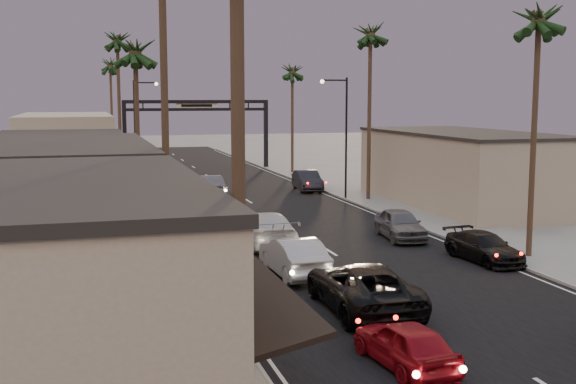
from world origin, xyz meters
TOP-DOWN VIEW (x-y plane):
  - ground at (0.00, 40.00)m, footprint 200.00×200.00m
  - road at (0.00, 45.00)m, footprint 14.00×120.00m
  - sidewalk_left at (-9.50, 52.00)m, footprint 5.00×92.00m
  - sidewalk_right at (9.50, 52.00)m, footprint 5.00×92.00m
  - storefront_near at (-13.00, 12.00)m, footprint 8.00×12.00m
  - storefront_mid at (-13.00, 26.00)m, footprint 8.00×14.00m
  - storefront_far at (-13.00, 42.00)m, footprint 8.00×16.00m
  - storefront_dist at (-13.00, 65.00)m, footprint 8.00×20.00m
  - building_right at (14.00, 40.00)m, footprint 8.00×18.00m
  - arch at (0.00, 70.00)m, footprint 15.20×0.40m
  - streetlight_right at (6.92, 45.00)m, footprint 2.13×0.30m
  - streetlight_left at (-6.92, 58.00)m, footprint 2.13×0.30m
  - palm_lc at (-8.60, 36.00)m, footprint 3.20×3.20m
  - palm_ld at (-8.60, 55.00)m, footprint 3.20×3.20m
  - palm_ra at (8.60, 24.00)m, footprint 3.20×3.20m
  - palm_rb at (8.60, 44.00)m, footprint 3.20×3.20m
  - palm_rc at (8.60, 64.00)m, footprint 3.20×3.20m
  - palm_far at (-8.30, 78.00)m, footprint 3.20×3.20m
  - oncoming_red at (-3.01, 12.85)m, footprint 1.99×4.14m
  - oncoming_pickup at (-2.12, 18.35)m, footprint 3.00×6.23m
  - oncoming_silver at (-3.06, 23.85)m, footprint 1.90×5.08m
  - oncoming_white at (-2.69, 30.27)m, footprint 2.50×5.99m
  - oncoming_dgrey at (-4.83, 40.67)m, footprint 2.10×4.78m
  - oncoming_grey_far at (-2.33, 49.34)m, footprint 1.79×5.00m
  - curbside_black at (6.17, 23.95)m, footprint 2.26×4.78m
  - curbside_grey at (4.70, 29.95)m, footprint 2.45×4.92m
  - curbside_far at (5.95, 50.54)m, footprint 2.19×5.11m

SIDE VIEW (x-z plane):
  - ground at x=0.00m, z-range 0.00..0.00m
  - road at x=0.00m, z-range -0.01..0.01m
  - sidewalk_left at x=-9.50m, z-range 0.00..0.12m
  - sidewalk_right at x=9.50m, z-range 0.00..0.12m
  - curbside_black at x=6.17m, z-range 0.00..1.35m
  - oncoming_red at x=-3.01m, z-range 0.00..1.36m
  - oncoming_dgrey at x=-4.83m, z-range 0.00..1.60m
  - curbside_grey at x=4.70m, z-range 0.00..1.61m
  - curbside_far at x=5.95m, z-range 0.00..1.64m
  - oncoming_grey_far at x=-2.33m, z-range 0.00..1.64m
  - oncoming_silver at x=-3.06m, z-range 0.00..1.66m
  - oncoming_pickup at x=-2.12m, z-range 0.00..1.71m
  - oncoming_white at x=-2.69m, z-range 0.00..1.73m
  - storefront_far at x=-13.00m, z-range 0.00..5.00m
  - building_right at x=14.00m, z-range 0.00..5.00m
  - storefront_near at x=-13.00m, z-range 0.00..5.50m
  - storefront_mid at x=-13.00m, z-range 0.00..5.50m
  - storefront_dist at x=-13.00m, z-range 0.00..6.00m
  - streetlight_right at x=6.92m, z-range 0.83..9.83m
  - streetlight_left at x=-6.92m, z-range 0.83..9.83m
  - arch at x=0.00m, z-range 1.90..9.17m
  - palm_lc at x=-8.60m, z-range 4.37..16.57m
  - palm_rc at x=8.60m, z-range 4.37..16.57m
  - palm_ra at x=8.60m, z-range 4.84..18.04m
  - palm_far at x=-8.30m, z-range 4.84..18.04m
  - palm_ld at x=-8.60m, z-range 5.32..19.52m
  - palm_rb at x=8.60m, z-range 5.32..19.52m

